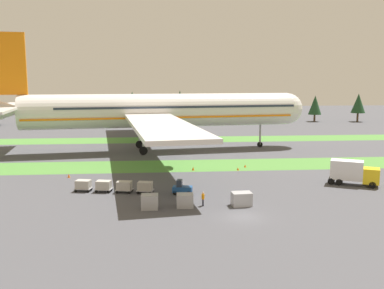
# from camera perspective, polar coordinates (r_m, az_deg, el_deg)

# --- Properties ---
(ground_plane) EXTENTS (400.00, 400.00, 0.00)m
(ground_plane) POSITION_cam_1_polar(r_m,az_deg,el_deg) (47.96, 6.88, -9.76)
(ground_plane) COLOR #47474C
(grass_strip_near) EXTENTS (320.00, 10.59, 0.01)m
(grass_strip_near) POSITION_cam_1_polar(r_m,az_deg,el_deg) (75.63, 2.45, -2.82)
(grass_strip_near) COLOR #4C8438
(grass_strip_near) RESTS_ON ground
(grass_strip_far) EXTENTS (320.00, 10.59, 0.01)m
(grass_strip_far) POSITION_cam_1_polar(r_m,az_deg,el_deg) (108.15, 0.23, 0.69)
(grass_strip_far) COLOR #4C8438
(grass_strip_far) RESTS_ON ground
(airliner) EXTENTS (68.95, 85.17, 24.42)m
(airliner) POSITION_cam_1_polar(r_m,az_deg,el_deg) (90.03, -5.48, 4.63)
(airliner) COLOR silver
(airliner) RESTS_ON ground
(baggage_tug) EXTENTS (2.80, 1.78, 1.97)m
(baggage_tug) POSITION_cam_1_polar(r_m,az_deg,el_deg) (56.48, -1.39, -5.98)
(baggage_tug) COLOR #1E4C8E
(baggage_tug) RESTS_ON ground
(cargo_dolly_lead) EXTENTS (2.45, 1.90, 1.55)m
(cargo_dolly_lead) POSITION_cam_1_polar(r_m,az_deg,el_deg) (57.34, -6.39, -5.70)
(cargo_dolly_lead) COLOR #A3A3A8
(cargo_dolly_lead) RESTS_ON ground
(cargo_dolly_second) EXTENTS (2.45, 1.90, 1.55)m
(cargo_dolly_second) POSITION_cam_1_polar(r_m,az_deg,el_deg) (58.04, -9.20, -5.58)
(cargo_dolly_second) COLOR #A3A3A8
(cargo_dolly_second) RESTS_ON ground
(cargo_dolly_third) EXTENTS (2.45, 1.90, 1.55)m
(cargo_dolly_third) POSITION_cam_1_polar(r_m,az_deg,el_deg) (58.88, -11.93, -5.45)
(cargo_dolly_third) COLOR #A3A3A8
(cargo_dolly_third) RESTS_ON ground
(cargo_dolly_fourth) EXTENTS (2.45, 1.90, 1.55)m
(cargo_dolly_fourth) POSITION_cam_1_polar(r_m,az_deg,el_deg) (59.85, -14.58, -5.31)
(cargo_dolly_fourth) COLOR #A3A3A8
(cargo_dolly_fourth) RESTS_ON ground
(catering_truck) EXTENTS (7.23, 5.25, 3.58)m
(catering_truck) POSITION_cam_1_polar(r_m,az_deg,el_deg) (65.47, 21.10, -3.49)
(catering_truck) COLOR yellow
(catering_truck) RESTS_ON ground
(ground_crew_marshaller) EXTENTS (0.36, 0.56, 1.74)m
(ground_crew_marshaller) POSITION_cam_1_polar(r_m,az_deg,el_deg) (51.39, 1.50, -7.32)
(ground_crew_marshaller) COLOR black
(ground_crew_marshaller) RESTS_ON ground
(uld_container_0) EXTENTS (2.04, 1.65, 1.75)m
(uld_container_0) POSITION_cam_1_polar(r_m,az_deg,el_deg) (50.47, -5.78, -7.75)
(uld_container_0) COLOR #A3A3A8
(uld_container_0) RESTS_ON ground
(uld_container_1) EXTENTS (2.07, 1.69, 1.64)m
(uld_container_1) POSITION_cam_1_polar(r_m,az_deg,el_deg) (50.88, -0.98, -7.63)
(uld_container_1) COLOR #A3A3A8
(uld_container_1) RESTS_ON ground
(uld_container_2) EXTENTS (2.11, 1.74, 1.67)m
(uld_container_2) POSITION_cam_1_polar(r_m,az_deg,el_deg) (51.77, 6.56, -7.39)
(uld_container_2) COLOR #A3A3A8
(uld_container_2) RESTS_ON ground
(uld_container_3) EXTENTS (2.10, 1.72, 1.64)m
(uld_container_3) POSITION_cam_1_polar(r_m,az_deg,el_deg) (52.00, 6.96, -7.34)
(uld_container_3) COLOR #A3A3A8
(uld_container_3) RESTS_ON ground
(taxiway_marker_0) EXTENTS (0.44, 0.44, 0.63)m
(taxiway_marker_0) POSITION_cam_1_polar(r_m,az_deg,el_deg) (71.26, 0.16, -3.28)
(taxiway_marker_0) COLOR orange
(taxiway_marker_0) RESTS_ON ground
(taxiway_marker_1) EXTENTS (0.44, 0.44, 0.49)m
(taxiway_marker_1) POSITION_cam_1_polar(r_m,az_deg,el_deg) (74.32, 7.24, -2.91)
(taxiway_marker_1) COLOR orange
(taxiway_marker_1) RESTS_ON ground
(taxiway_marker_2) EXTENTS (0.44, 0.44, 0.51)m
(taxiway_marker_2) POSITION_cam_1_polar(r_m,az_deg,el_deg) (71.76, 6.27, -3.30)
(taxiway_marker_2) COLOR orange
(taxiway_marker_2) RESTS_ON ground
(taxiway_marker_3) EXTENTS (0.44, 0.44, 0.62)m
(taxiway_marker_3) POSITION_cam_1_polar(r_m,az_deg,el_deg) (68.76, -16.41, -4.09)
(taxiway_marker_3) COLOR orange
(taxiway_marker_3) RESTS_ON ground
(distant_tree_line) EXTENTS (169.88, 10.58, 11.68)m
(distant_tree_line) POSITION_cam_1_polar(r_m,az_deg,el_deg) (148.89, -4.74, 5.47)
(distant_tree_line) COLOR #4C3823
(distant_tree_line) RESTS_ON ground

